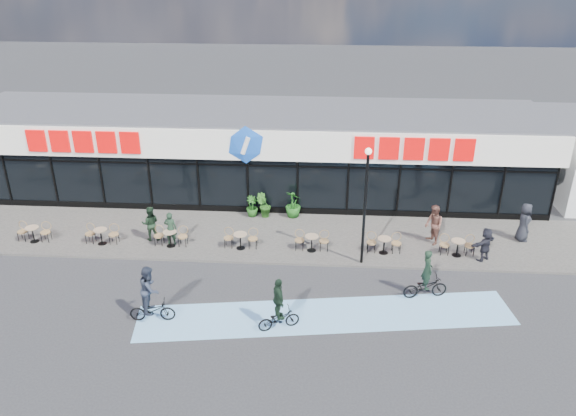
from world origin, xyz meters
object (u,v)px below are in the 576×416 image
at_px(lamp_post, 365,197).
at_px(pedestrian_a, 434,225).
at_px(potted_plant_right, 293,204).
at_px(pedestrian_c, 485,244).
at_px(pedestrian_b, 524,222).
at_px(cyclist_b, 426,282).
at_px(potted_plant_mid, 264,205).
at_px(patron_left, 171,228).
at_px(potted_plant_left, 252,206).
at_px(patron_right, 150,223).
at_px(cyclist_a, 279,310).

relative_size(lamp_post, pedestrian_a, 2.78).
height_order(potted_plant_right, pedestrian_c, pedestrian_c).
relative_size(pedestrian_b, cyclist_b, 0.88).
height_order(potted_plant_right, cyclist_b, cyclist_b).
distance_m(potted_plant_right, pedestrian_a, 6.93).
height_order(potted_plant_mid, patron_left, patron_left).
xyz_separation_m(potted_plant_mid, patron_left, (-3.92, -3.07, 0.17)).
bearing_deg(potted_plant_left, patron_left, -136.73).
relative_size(lamp_post, potted_plant_right, 3.80).
bearing_deg(potted_plant_right, cyclist_b, -50.08).
height_order(potted_plant_mid, cyclist_b, cyclist_b).
height_order(patron_right, cyclist_a, cyclist_a).
xyz_separation_m(potted_plant_left, cyclist_a, (2.06, -8.90, 0.19)).
bearing_deg(potted_plant_left, lamp_post, -38.75).
bearing_deg(cyclist_b, patron_left, 162.59).
xyz_separation_m(patron_left, cyclist_a, (5.38, -5.78, -0.08)).
xyz_separation_m(pedestrian_c, cyclist_b, (-2.96, -2.89, -0.18)).
distance_m(potted_plant_right, patron_right, 7.01).
height_order(potted_plant_mid, pedestrian_a, pedestrian_a).
xyz_separation_m(potted_plant_mid, pedestrian_c, (9.96, -3.61, 0.14)).
xyz_separation_m(patron_left, pedestrian_b, (16.09, 1.43, 0.13)).
distance_m(potted_plant_mid, pedestrian_a, 8.29).
bearing_deg(pedestrian_a, potted_plant_left, -122.06).
relative_size(potted_plant_mid, potted_plant_right, 0.92).
bearing_deg(cyclist_b, pedestrian_c, 44.31).
bearing_deg(patron_left, potted_plant_left, -131.95).
bearing_deg(potted_plant_right, pedestrian_b, -9.34).
relative_size(potted_plant_mid, pedestrian_c, 0.82).
height_order(lamp_post, cyclist_b, lamp_post).
distance_m(patron_left, pedestrian_c, 13.89).
height_order(potted_plant_left, patron_left, patron_left).
bearing_deg(potted_plant_right, potted_plant_left, -178.07).
bearing_deg(patron_left, lamp_post, 177.49).
bearing_deg(cyclist_a, pedestrian_c, 31.68).
relative_size(patron_left, pedestrian_b, 0.86).
distance_m(potted_plant_right, pedestrian_b, 10.86).
bearing_deg(cyclist_b, pedestrian_b, 43.20).
relative_size(potted_plant_left, potted_plant_right, 0.77).
xyz_separation_m(potted_plant_right, pedestrian_a, (6.52, -2.36, 0.25)).
height_order(potted_plant_right, cyclist_a, cyclist_a).
bearing_deg(pedestrian_c, lamp_post, -31.38).
height_order(patron_right, pedestrian_c, patron_right).
height_order(lamp_post, pedestrian_a, lamp_post).
relative_size(lamp_post, patron_right, 3.14).
relative_size(potted_plant_left, cyclist_a, 0.51).
distance_m(potted_plant_mid, cyclist_a, 8.97).
bearing_deg(lamp_post, cyclist_b, -44.88).
relative_size(lamp_post, pedestrian_b, 2.84).
relative_size(potted_plant_left, pedestrian_a, 0.56).
height_order(lamp_post, cyclist_a, lamp_post).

